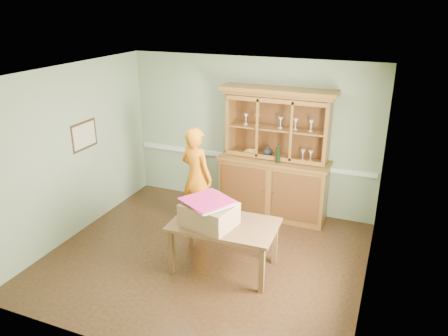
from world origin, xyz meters
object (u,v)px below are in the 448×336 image
at_px(dining_table, 224,229).
at_px(person, 197,177).
at_px(cardboard_box, 209,214).
at_px(china_hutch, 274,173).

relative_size(dining_table, person, 0.87).
bearing_deg(cardboard_box, person, 122.32).
bearing_deg(china_hutch, person, -144.04).
distance_m(dining_table, person, 1.46).
bearing_deg(dining_table, china_hutch, 82.89).
distance_m(cardboard_box, person, 1.43).
relative_size(china_hutch, cardboard_box, 3.35).
height_order(cardboard_box, person, person).
bearing_deg(cardboard_box, china_hutch, 80.47).
bearing_deg(china_hutch, cardboard_box, -99.53).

